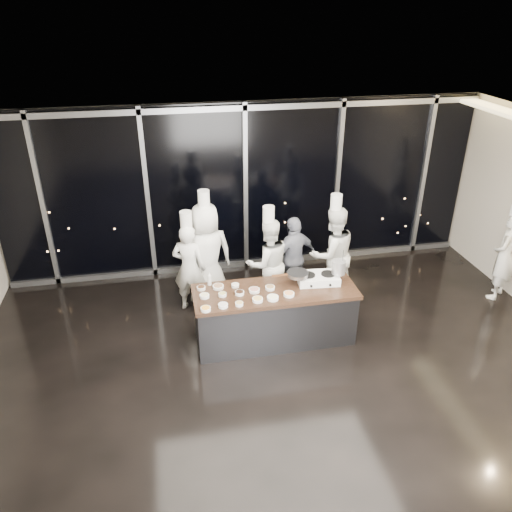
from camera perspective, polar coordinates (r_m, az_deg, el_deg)
The scene contains 15 objects.
ground at distance 7.32m, azimuth 3.71°, elevation -13.56°, with size 9.00×9.00×0.00m, color black.
room_shell at distance 6.13m, azimuth 5.93°, elevation 2.74°, with size 9.02×7.02×3.21m.
window_wall at distance 9.43m, azimuth -1.25°, elevation 7.64°, with size 8.90×0.11×3.20m.
demo_counter at distance 7.73m, azimuth 2.13°, elevation -6.73°, with size 2.46×0.86×0.90m.
stove at distance 7.72m, azimuth 7.09°, elevation -2.52°, with size 0.66×0.45×0.14m.
frying_pan at distance 7.59m, azimuth 4.74°, elevation -2.04°, with size 0.58×0.36×0.05m.
stock_pot at distance 7.70m, azimuth 9.44°, elevation -1.26°, with size 0.21×0.21×0.21m, color silver.
prep_bowls at distance 7.32m, azimuth -1.72°, elevation -4.45°, with size 1.39×0.72×0.05m.
squeeze_bottle at distance 7.59m, azimuth -5.35°, elevation -2.63°, with size 0.06×0.06×0.22m.
chef_far_left at distance 8.37m, azimuth -7.63°, elevation -1.25°, with size 0.67×0.57×1.80m.
chef_left at distance 8.49m, azimuth -5.67°, elevation 0.21°, with size 1.00×0.76×2.07m.
chef_center at distance 8.42m, azimuth 1.38°, elevation -0.80°, with size 0.86×0.71×1.83m.
guest at distance 8.70m, azimuth 4.35°, elevation -0.24°, with size 0.97×0.68×1.53m.
chef_right at distance 8.68m, azimuth 8.70°, elevation 0.24°, with size 0.95×0.80×1.96m.
chef_side at distance 9.65m, azimuth 26.55°, elevation 0.12°, with size 0.70×0.68×1.85m.
Camera 1 is at (-1.52, -5.31, 4.79)m, focal length 35.00 mm.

